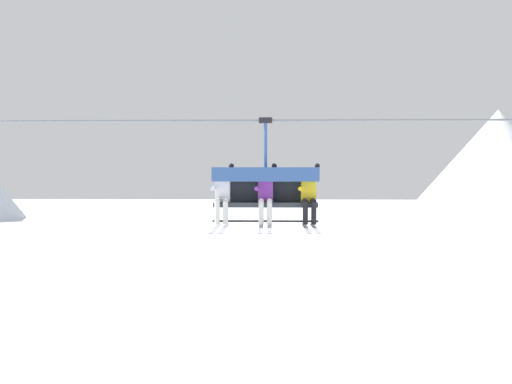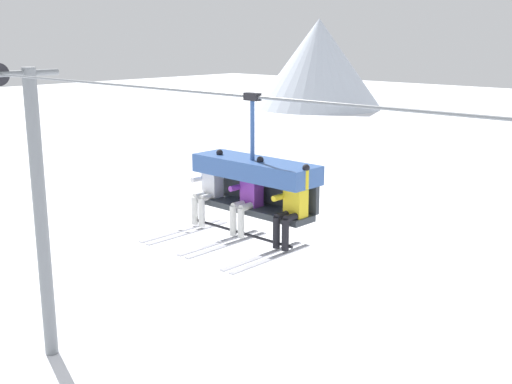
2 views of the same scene
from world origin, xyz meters
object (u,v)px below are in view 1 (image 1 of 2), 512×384
chairlift_chair (266,181)px  skier_white (222,194)px  skier_yellow (309,194)px  skier_purple (266,194)px

chairlift_chair → skier_white: chairlift_chair is taller
chairlift_chair → skier_yellow: (0.92, -0.21, -0.27)m
chairlift_chair → skier_yellow: bearing=-13.1°
skier_yellow → chairlift_chair: bearing=166.9°
skier_white → skier_purple: (0.92, 0.00, 0.00)m
skier_purple → skier_yellow: bearing=0.0°
skier_white → skier_purple: 0.92m
skier_purple → skier_yellow: size_ratio=1.00×
skier_white → chairlift_chair: bearing=13.2°
chairlift_chair → skier_purple: chairlift_chair is taller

